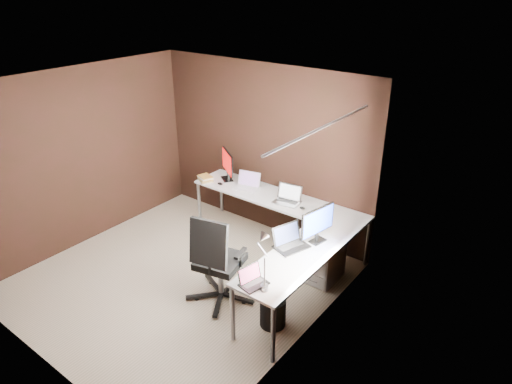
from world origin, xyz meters
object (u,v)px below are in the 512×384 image
monitor_right (318,223)px  monitor_left (228,164)px  laptop_black_small (252,280)px  laptop_black_big (290,242)px  drawer_pedestal (322,257)px  laptop_silver (288,198)px  desk_lamp (263,254)px  office_chair (219,275)px  laptop_white (248,185)px  wastebasket (273,312)px  book_stack (205,178)px

monitor_right → monitor_left: bearing=81.0°
monitor_left → monitor_right: 2.12m
monitor_right → laptop_black_small: bearing=-173.7°
laptop_black_big → laptop_black_small: 0.83m
drawer_pedestal → monitor_left: (-1.92, 0.42, 0.68)m
laptop_silver → desk_lamp: bearing=-72.5°
desk_lamp → office_chair: bearing=170.2°
laptop_white → wastebasket: bearing=-57.0°
drawer_pedestal → book_stack: bearing=175.4°
laptop_white → laptop_black_big: bearing=-47.8°
laptop_black_small → book_stack: (-2.13, 1.61, -0.01)m
laptop_black_big → laptop_silver: bearing=52.6°
monitor_right → laptop_silver: (-0.84, 0.65, -0.19)m
laptop_black_big → drawer_pedestal: bearing=7.1°
monitor_right → laptop_black_big: bearing=157.7°
laptop_silver → desk_lamp: 1.92m
laptop_black_big → monitor_right: bearing=-15.6°
drawer_pedestal → desk_lamp: size_ratio=1.03×
laptop_black_small → desk_lamp: 0.34m
laptop_white → office_chair: size_ratio=0.33×
monitor_left → office_chair: bearing=-18.3°
drawer_pedestal → laptop_white: laptop_white is taller
laptop_black_big → wastebasket: bearing=-147.5°
desk_lamp → wastebasket: bearing=109.2°
laptop_black_small → monitor_right: bearing=7.1°
laptop_silver → wastebasket: bearing=-70.2°
monitor_left → monitor_right: monitor_left is taller
monitor_left → laptop_silver: (1.15, -0.09, -0.20)m
drawer_pedestal → wastebasket: drawer_pedestal is taller
monitor_right → wastebasket: bearing=-173.1°
laptop_silver → wastebasket: 1.74m
laptop_silver → laptop_black_big: bearing=-63.9°
laptop_silver → book_stack: laptop_silver is taller
drawer_pedestal → monitor_left: size_ratio=1.34×
laptop_silver → office_chair: (0.00, -1.46, -0.44)m
monitor_right → laptop_black_small: size_ratio=1.66×
drawer_pedestal → book_stack: (-2.16, 0.17, 0.47)m
drawer_pedestal → monitor_right: 0.75m
drawer_pedestal → laptop_white: bearing=166.6°
drawer_pedestal → book_stack: book_stack is taller
desk_lamp → wastebasket: size_ratio=1.74×
laptop_black_small → wastebasket: (0.04, 0.32, -0.60)m
laptop_white → office_chair: office_chair is taller
laptop_black_big → office_chair: (-0.64, -0.52, -0.44)m
monitor_left → laptop_silver: size_ratio=1.17×
laptop_black_small → laptop_black_big: bearing=18.6°
laptop_black_big → desk_lamp: bearing=-148.3°
laptop_white → laptop_black_big: (1.37, -0.96, 0.00)m
laptop_silver → desk_lamp: desk_lamp is taller
book_stack → wastebasket: book_stack is taller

